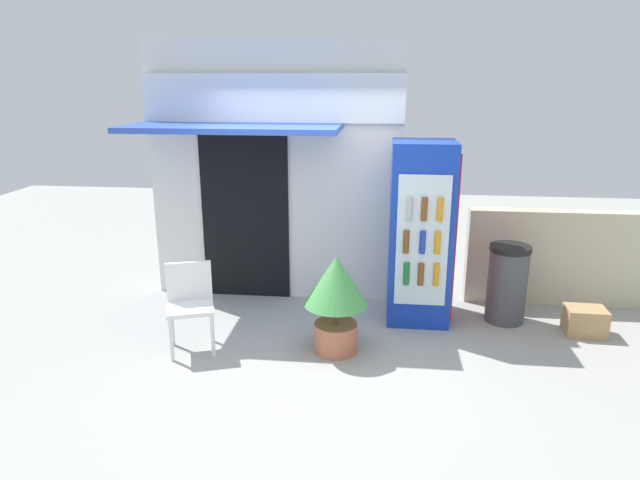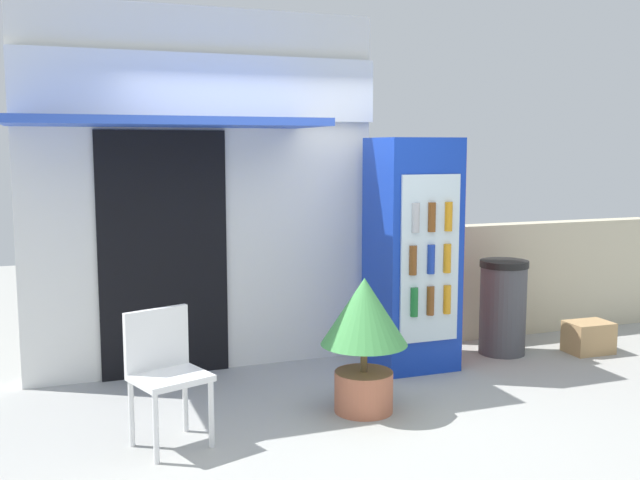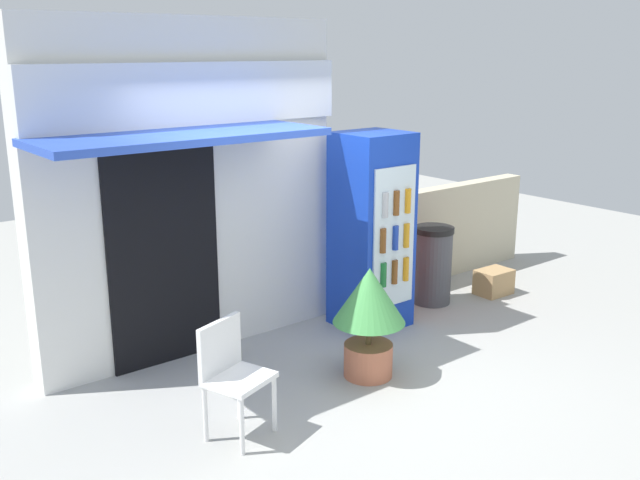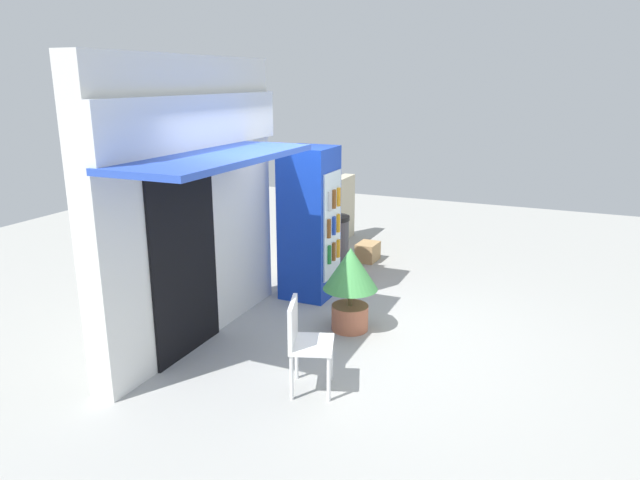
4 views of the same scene
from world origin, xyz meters
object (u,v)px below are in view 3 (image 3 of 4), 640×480
at_px(cardboard_box, 494,282).
at_px(potted_plant_near_shop, 369,310).
at_px(trash_bin, 433,265).
at_px(drink_cooler, 373,231).
at_px(plastic_chair, 231,369).

bearing_deg(cardboard_box, potted_plant_near_shop, -165.38).
relative_size(trash_bin, cardboard_box, 2.17).
bearing_deg(trash_bin, drink_cooler, -177.20).
bearing_deg(potted_plant_near_shop, trash_bin, 27.31).
bearing_deg(trash_bin, plastic_chair, -162.55).
xyz_separation_m(potted_plant_near_shop, cardboard_box, (2.57, 0.67, -0.46)).
bearing_deg(plastic_chair, potted_plant_near_shop, 3.38).
distance_m(drink_cooler, plastic_chair, 2.51).
bearing_deg(cardboard_box, drink_cooler, 172.95).
bearing_deg(drink_cooler, trash_bin, 2.80).
distance_m(trash_bin, cardboard_box, 0.86).
xyz_separation_m(potted_plant_near_shop, trash_bin, (1.80, 0.93, -0.17)).
xyz_separation_m(plastic_chair, cardboard_box, (4.00, 0.75, -0.37)).
height_order(drink_cooler, cardboard_box, drink_cooler).
bearing_deg(drink_cooler, cardboard_box, -7.05).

